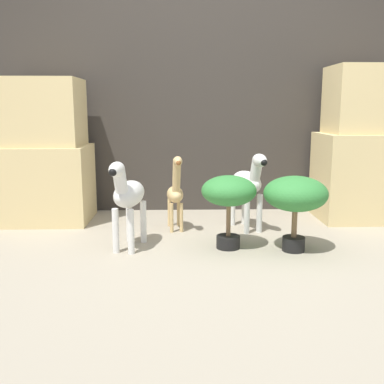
% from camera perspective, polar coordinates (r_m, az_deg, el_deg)
% --- Properties ---
extents(ground_plane, '(14.00, 14.00, 0.00)m').
position_cam_1_polar(ground_plane, '(2.97, 2.91, -8.76)').
color(ground_plane, '#9E937F').
extents(wall_back, '(6.40, 0.08, 2.20)m').
position_cam_1_polar(wall_back, '(4.35, 1.40, 12.14)').
color(wall_back, '#38332D').
rests_on(wall_back, ground_plane).
extents(rock_pillar_left, '(0.75, 0.61, 1.23)m').
position_cam_1_polar(rock_pillar_left, '(4.10, -18.17, 4.37)').
color(rock_pillar_left, '#DBC184').
rests_on(rock_pillar_left, ground_plane).
extents(rock_pillar_right, '(0.75, 0.61, 1.34)m').
position_cam_1_polar(rock_pillar_right, '(4.25, 20.85, 4.93)').
color(rock_pillar_right, '#DBC184').
rests_on(rock_pillar_right, ground_plane).
extents(zebra_right, '(0.29, 0.53, 0.64)m').
position_cam_1_polar(zebra_right, '(3.65, 7.12, 1.08)').
color(zebra_right, silver).
rests_on(zebra_right, ground_plane).
extents(zebra_left, '(0.27, 0.53, 0.64)m').
position_cam_1_polar(zebra_left, '(3.15, -8.18, -0.44)').
color(zebra_left, silver).
rests_on(zebra_left, ground_plane).
extents(giraffe_figurine, '(0.16, 0.42, 0.62)m').
position_cam_1_polar(giraffe_figurine, '(3.61, -2.10, 0.15)').
color(giraffe_figurine, tan).
rests_on(giraffe_figurine, ground_plane).
extents(potted_palm_front, '(0.44, 0.44, 0.53)m').
position_cam_1_polar(potted_palm_front, '(3.15, 13.01, -0.54)').
color(potted_palm_front, black).
rests_on(potted_palm_front, ground_plane).
extents(potted_palm_back, '(0.39, 0.39, 0.52)m').
position_cam_1_polar(potted_palm_back, '(3.14, 4.70, -0.35)').
color(potted_palm_back, black).
rests_on(potted_palm_back, ground_plane).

